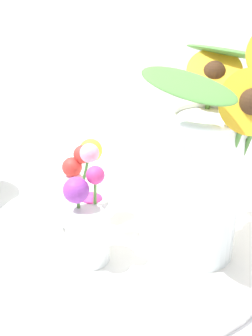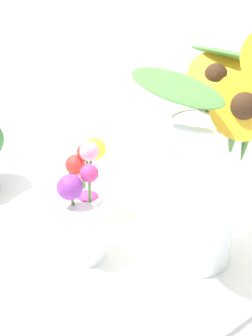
{
  "view_description": "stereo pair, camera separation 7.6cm",
  "coord_description": "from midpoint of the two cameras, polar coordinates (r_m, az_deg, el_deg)",
  "views": [
    {
      "loc": [
        0.15,
        -0.55,
        0.49
      ],
      "look_at": [
        -0.03,
        0.11,
        0.15
      ],
      "focal_mm": 50.0,
      "sensor_mm": 36.0,
      "label": 1
    },
    {
      "loc": [
        0.22,
        -0.52,
        0.49
      ],
      "look_at": [
        -0.03,
        0.11,
        0.15
      ],
      "focal_mm": 50.0,
      "sensor_mm": 36.0,
      "label": 2
    }
  ],
  "objects": [
    {
      "name": "mason_jar_sunflowers",
      "position": [
        0.71,
        12.58,
        -0.8
      ],
      "size": [
        0.21,
        0.26,
        0.38
      ],
      "color": "silver",
      "rests_on": "serving_tray"
    },
    {
      "name": "serving_tray",
      "position": [
        0.83,
        2.65,
        -8.7
      ],
      "size": [
        0.51,
        0.51,
        0.02
      ],
      "color": "white",
      "rests_on": "ground_plane"
    },
    {
      "name": "vase_small_center",
      "position": [
        0.73,
        -2.32,
        -6.49
      ],
      "size": [
        0.07,
        0.08,
        0.17
      ],
      "color": "white",
      "rests_on": "serving_tray"
    },
    {
      "name": "ground_plane",
      "position": [
        0.75,
        2.15,
        -14.43
      ],
      "size": [
        6.0,
        6.0,
        0.0
      ],
      "primitive_type": "plane",
      "color": "silver"
    },
    {
      "name": "vase_bulb_right",
      "position": [
        0.81,
        -3.08,
        -2.12
      ],
      "size": [
        0.09,
        0.1,
        0.18
      ],
      "color": "white",
      "rests_on": "serving_tray"
    }
  ]
}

